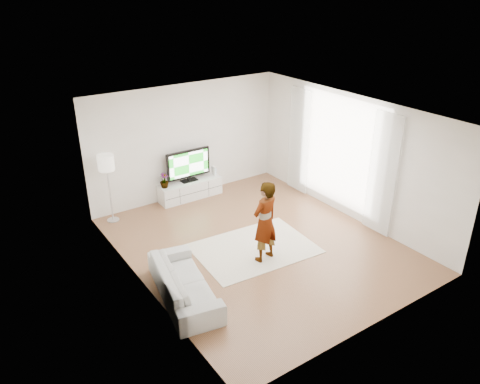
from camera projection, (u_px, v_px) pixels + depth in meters
floor at (258, 245)px, 9.66m from camera, size 6.00×6.00×0.00m
ceiling at (260, 112)px, 8.48m from camera, size 6.00×6.00×0.00m
wall_left at (138, 216)px, 7.80m from camera, size 0.02×6.00×2.80m
wall_right at (350, 157)px, 10.35m from camera, size 0.02×6.00×2.80m
wall_back at (186, 141)px, 11.33m from camera, size 5.00×0.02×2.80m
wall_front at (381, 251)px, 6.82m from camera, size 5.00×0.02×2.80m
window at (340, 151)px, 10.54m from camera, size 0.01×2.60×2.50m
curtain_near at (382, 175)px, 9.57m from camera, size 0.04×0.70×2.60m
curtain_far at (299, 141)px, 11.52m from camera, size 0.04×0.70×2.60m
media_console at (190, 189)px, 11.61m from camera, size 1.60×0.45×0.45m
television at (188, 164)px, 11.35m from camera, size 1.14×0.22×0.80m
game_console at (214, 171)px, 11.82m from camera, size 0.06×0.17×0.23m
potted_plant at (164, 181)px, 11.09m from camera, size 0.27×0.27×0.36m
rug at (254, 248)px, 9.52m from camera, size 2.47×1.86×0.01m
player at (265, 222)px, 8.83m from camera, size 0.66×0.50×1.63m
sofa at (184, 282)px, 7.98m from camera, size 1.15×2.13×0.59m
floor_lamp at (106, 166)px, 10.06m from camera, size 0.35×0.35×1.58m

